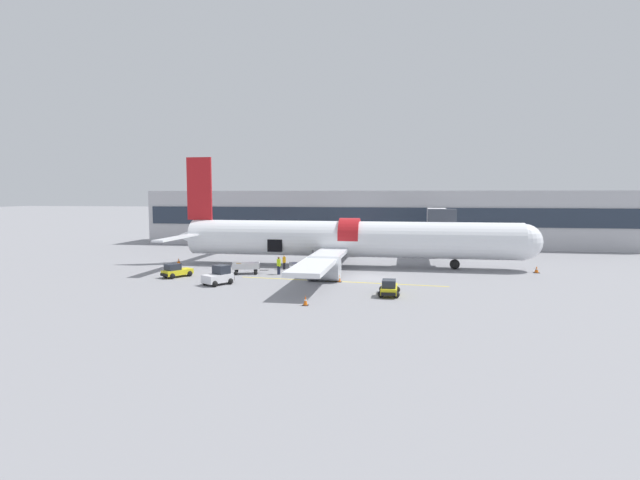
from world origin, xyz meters
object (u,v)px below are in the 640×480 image
airplane (345,240)px  baggage_tug_lead (389,288)px  ground_crew_loader_a (279,265)px  baggage_cart_loading (303,267)px  baggage_tug_mid (176,271)px  baggage_tug_rear (219,276)px  baggage_cart_queued (246,268)px  suitcase_on_tarmac_upright (322,270)px  ground_crew_driver (284,262)px  ground_crew_loader_b (329,264)px

airplane → baggage_tug_lead: (5.58, -15.57, -2.46)m
airplane → ground_crew_loader_a: 9.30m
baggage_cart_loading → ground_crew_loader_a: bearing=-131.3°
baggage_tug_mid → ground_crew_loader_a: 10.18m
baggage_tug_lead → baggage_tug_rear: baggage_tug_rear is taller
ground_crew_loader_a → baggage_cart_queued: bearing=-177.3°
baggage_tug_lead → baggage_cart_queued: baggage_tug_lead is taller
suitcase_on_tarmac_upright → baggage_cart_loading: bearing=159.7°
baggage_tug_lead → suitcase_on_tarmac_upright: size_ratio=4.62×
baggage_cart_queued → ground_crew_loader_a: ground_crew_loader_a is taller
baggage_tug_mid → baggage_tug_rear: size_ratio=1.07×
ground_crew_loader_a → suitcase_on_tarmac_upright: (4.27, 1.48, -0.67)m
airplane → baggage_tug_rear: airplane is taller
baggage_tug_mid → suitcase_on_tarmac_upright: (13.85, 4.89, -0.29)m
ground_crew_driver → ground_crew_loader_b: bearing=-6.5°
baggage_tug_mid → baggage_cart_loading: 12.95m
baggage_tug_lead → ground_crew_loader_a: (-11.55, 8.76, 0.37)m
baggage_cart_loading → suitcase_on_tarmac_upright: baggage_cart_loading is taller
ground_crew_loader_a → ground_crew_loader_b: (4.74, 2.83, -0.14)m
baggage_tug_rear → ground_crew_loader_b: baggage_tug_rear is taller
baggage_tug_rear → ground_crew_loader_a: size_ratio=1.67×
baggage_tug_mid → baggage_cart_queued: bearing=27.7°
baggage_tug_mid → ground_crew_loader_a: bearing=19.6°
baggage_tug_rear → airplane: bearing=53.3°
baggage_tug_rear → baggage_cart_loading: size_ratio=0.90×
suitcase_on_tarmac_upright → baggage_cart_queued: bearing=-167.9°
baggage_cart_loading → ground_crew_loader_a: ground_crew_loader_a is taller
baggage_tug_lead → ground_crew_loader_a: bearing=142.8°
ground_crew_driver → baggage_cart_loading: bearing=-25.1°
baggage_tug_rear → ground_crew_loader_b: size_ratio=1.95×
baggage_cart_queued → ground_crew_driver: bearing=48.8°
baggage_cart_loading → ground_crew_driver: (-2.32, 1.09, 0.33)m
ground_crew_loader_a → baggage_tug_lead: bearing=-37.2°
baggage_tug_mid → suitcase_on_tarmac_upright: baggage_tug_mid is taller
baggage_tug_rear → baggage_cart_loading: 10.62m
airplane → baggage_tug_mid: (-15.55, -10.22, -2.47)m
baggage_cart_loading → baggage_cart_queued: (-5.43, -2.47, 0.07)m
baggage_cart_queued → ground_crew_loader_a: 3.43m
baggage_tug_lead → ground_crew_loader_b: (-6.81, 11.59, 0.23)m
airplane → baggage_cart_queued: bearing=-143.4°
baggage_cart_queued → ground_crew_loader_b: ground_crew_loader_b is taller
baggage_cart_loading → baggage_cart_queued: baggage_cart_queued is taller
ground_crew_loader_a → baggage_cart_loading: bearing=48.7°
baggage_tug_mid → ground_crew_driver: bearing=36.2°
baggage_tug_lead → airplane: bearing=109.7°
baggage_tug_rear → suitcase_on_tarmac_upright: size_ratio=4.36×
airplane → ground_crew_driver: airplane is taller
ground_crew_loader_a → suitcase_on_tarmac_upright: bearing=19.2°
baggage_tug_lead → baggage_tug_mid: (-21.13, 5.35, -0.00)m
airplane → baggage_tug_rear: bearing=-126.7°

